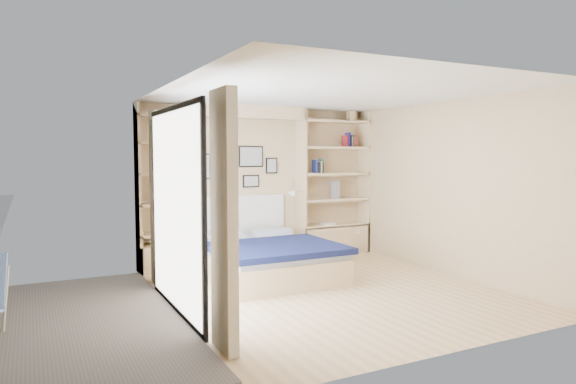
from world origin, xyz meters
name	(u,v)px	position (x,y,z in m)	size (l,w,h in m)	color
ground	(330,290)	(0.00, 0.00, 0.00)	(4.50, 4.50, 0.00)	#E1B881
room_shell	(255,199)	(-0.39, 1.52, 1.08)	(4.50, 4.50, 4.50)	tan
bed	(266,258)	(-0.42, 1.05, 0.27)	(1.70, 2.25, 1.07)	#CFB387
photo_gallery	(234,163)	(-0.45, 2.22, 1.60)	(1.48, 0.02, 0.82)	black
reading_lamps	(248,195)	(-0.30, 2.00, 1.10)	(1.92, 0.12, 0.15)	silver
shelf_decor	(329,155)	(1.24, 2.07, 1.72)	(3.49, 0.23, 2.03)	navy
deck	(10,335)	(-3.60, 0.00, 0.00)	(3.20, 4.00, 0.05)	#6A5B4E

